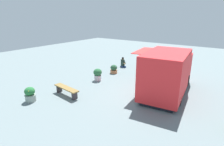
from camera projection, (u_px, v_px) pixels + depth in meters
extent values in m
plane|color=slate|center=(144.00, 94.00, 10.51)|extent=(40.00, 40.00, 0.00)
cube|color=red|center=(165.00, 73.00, 9.82)|extent=(2.45, 3.78, 2.35)
cube|color=red|center=(174.00, 67.00, 12.03)|extent=(2.14, 1.74, 1.82)
cube|color=black|center=(177.00, 60.00, 12.56)|extent=(1.64, 0.22, 0.69)
cube|color=black|center=(147.00, 68.00, 10.26)|extent=(0.25, 1.95, 0.82)
cube|color=#F9302E|center=(143.00, 51.00, 10.09)|extent=(0.84, 2.20, 0.03)
cube|color=black|center=(167.00, 90.00, 10.85)|extent=(2.19, 5.00, 0.20)
cylinder|color=black|center=(187.00, 81.00, 11.66)|extent=(0.30, 0.75, 0.73)
cylinder|color=black|center=(159.00, 76.00, 12.51)|extent=(0.30, 0.75, 0.73)
cylinder|color=black|center=(179.00, 98.00, 9.17)|extent=(0.30, 0.75, 0.73)
cylinder|color=black|center=(144.00, 91.00, 10.02)|extent=(0.30, 0.75, 0.73)
ellipsoid|color=navy|center=(123.00, 66.00, 16.16)|extent=(0.68, 0.65, 0.11)
cube|color=navy|center=(123.00, 67.00, 15.95)|extent=(0.36, 0.29, 0.11)
cube|color=navy|center=(125.00, 67.00, 16.02)|extent=(0.36, 0.29, 0.11)
cube|color=#22352D|center=(123.00, 63.00, 16.06)|extent=(0.41, 0.37, 0.56)
sphere|color=brown|center=(123.00, 59.00, 15.95)|extent=(0.19, 0.19, 0.19)
sphere|color=black|center=(123.00, 58.00, 15.94)|extent=(0.20, 0.20, 0.20)
cube|color=#22352D|center=(122.00, 62.00, 15.88)|extent=(0.34, 0.26, 0.29)
cube|color=#22352D|center=(124.00, 62.00, 15.95)|extent=(0.34, 0.26, 0.29)
cylinder|color=tan|center=(124.00, 63.00, 15.79)|extent=(0.35, 0.26, 0.07)
cube|color=#6A9C4E|center=(124.00, 63.00, 15.78)|extent=(0.29, 0.20, 0.02)
cylinder|color=#909E94|center=(31.00, 98.00, 9.64)|extent=(0.54, 0.54, 0.37)
torus|color=#8F9F92|center=(30.00, 95.00, 9.59)|extent=(0.56, 0.56, 0.04)
ellipsoid|color=#277037|center=(30.00, 91.00, 9.52)|extent=(0.53, 0.53, 0.45)
sphere|color=yellow|center=(26.00, 92.00, 9.31)|extent=(0.05, 0.05, 0.05)
sphere|color=yellow|center=(34.00, 90.00, 9.57)|extent=(0.08, 0.08, 0.08)
sphere|color=yellow|center=(27.00, 91.00, 9.30)|extent=(0.07, 0.07, 0.07)
sphere|color=yellow|center=(29.00, 91.00, 9.31)|extent=(0.09, 0.09, 0.09)
cylinder|color=silver|center=(98.00, 78.00, 12.75)|extent=(0.48, 0.48, 0.38)
torus|color=silver|center=(98.00, 75.00, 12.69)|extent=(0.51, 0.51, 0.04)
ellipsoid|color=#2A673B|center=(98.00, 72.00, 12.62)|extent=(0.59, 0.59, 0.51)
sphere|color=white|center=(96.00, 72.00, 12.40)|extent=(0.05, 0.05, 0.05)
sphere|color=white|center=(96.00, 73.00, 12.38)|extent=(0.08, 0.08, 0.08)
sphere|color=white|center=(100.00, 71.00, 12.46)|extent=(0.07, 0.07, 0.07)
cylinder|color=#B5774A|center=(114.00, 72.00, 14.37)|extent=(0.55, 0.55, 0.26)
torus|color=#AE7050|center=(114.00, 70.00, 14.34)|extent=(0.57, 0.57, 0.04)
ellipsoid|color=#2A5637|center=(114.00, 68.00, 14.27)|extent=(0.52, 0.52, 0.44)
sphere|color=purple|center=(113.00, 66.00, 14.44)|extent=(0.05, 0.05, 0.05)
sphere|color=purple|center=(115.00, 68.00, 14.08)|extent=(0.06, 0.06, 0.06)
sphere|color=#914CA4|center=(112.00, 66.00, 14.17)|extent=(0.08, 0.08, 0.08)
sphere|color=purple|center=(115.00, 65.00, 14.36)|extent=(0.08, 0.08, 0.08)
sphere|color=purple|center=(111.00, 66.00, 14.28)|extent=(0.09, 0.09, 0.09)
cube|color=olive|center=(66.00, 88.00, 10.24)|extent=(1.89, 0.61, 0.06)
cube|color=#333034|center=(59.00, 89.00, 10.79)|extent=(0.12, 0.35, 0.43)
cube|color=#333034|center=(75.00, 96.00, 9.84)|extent=(0.12, 0.35, 0.43)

